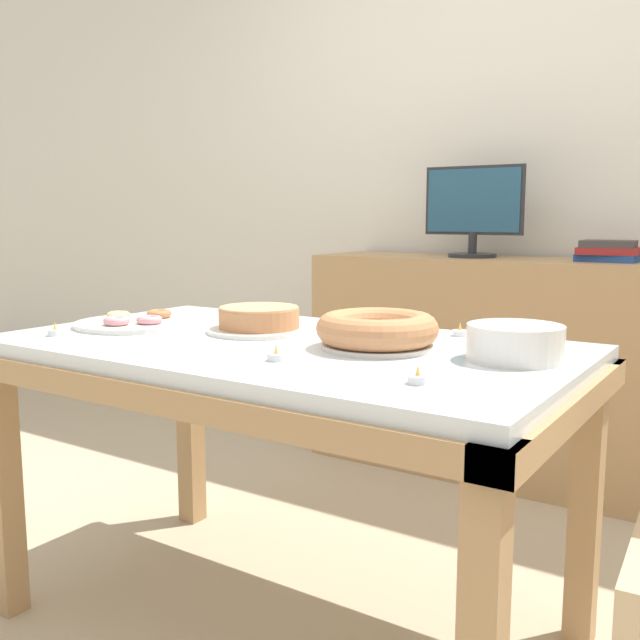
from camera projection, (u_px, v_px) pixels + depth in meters
name	position (u px, v px, depth m)	size (l,w,h in m)	color
ground_plane	(285.00, 624.00, 1.91)	(12.00, 12.00, 0.00)	tan
wall_back	(513.00, 168.00, 3.15)	(8.00, 0.10, 2.60)	silver
dining_table	(283.00, 381.00, 1.82)	(1.48, 0.85, 0.77)	silver
sideboard	(482.00, 366.00, 3.03)	(1.45, 0.44, 0.92)	tan
computer_monitor	(473.00, 212.00, 2.96)	(0.42, 0.20, 0.38)	#262628
book_stack	(608.00, 251.00, 2.69)	(0.23, 0.18, 0.08)	#23478C
cake_chocolate_round	(259.00, 321.00, 1.94)	(0.29, 0.29, 0.07)	silver
cake_golden_bundt	(377.00, 331.00, 1.70)	(0.29, 0.29, 0.09)	silver
pastry_platter	(136.00, 322.00, 2.06)	(0.35, 0.35, 0.04)	silver
plate_stack	(515.00, 343.00, 1.55)	(0.21, 0.21, 0.08)	silver
tealight_left_edge	(276.00, 356.00, 1.56)	(0.04, 0.04, 0.04)	silver
tealight_near_front	(55.00, 332.00, 1.89)	(0.04, 0.04, 0.04)	silver
tealight_centre	(418.00, 379.00, 1.34)	(0.04, 0.04, 0.04)	silver
tealight_near_cakes	(460.00, 332.00, 1.88)	(0.04, 0.04, 0.04)	silver
tealight_right_edge	(284.00, 316.00, 2.18)	(0.04, 0.04, 0.04)	silver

